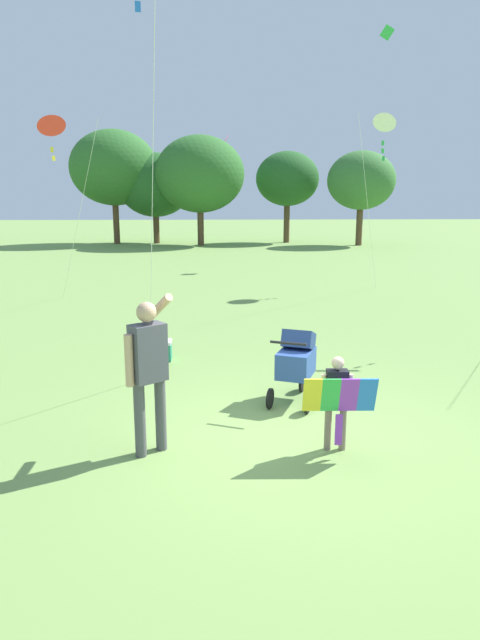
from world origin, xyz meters
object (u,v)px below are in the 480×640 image
object	(u,v)px
child_with_butterfly_kite	(337,396)
stroller	(296,359)
kite_blue_high	(52,127)
person_adult_flyer	(148,364)
kite_orange_delta	(384,124)
cooler_box	(159,350)

from	to	relation	value
child_with_butterfly_kite	stroller	size ratio (longest dim) A/B	0.99
stroller	kite_blue_high	size ratio (longest dim) A/B	0.23
person_adult_flyer	stroller	world-z (taller)	person_adult_flyer
person_adult_flyer	kite_orange_delta	distance (m)	13.12
kite_blue_high	cooler_box	distance (m)	8.53
person_adult_flyer	kite_blue_high	xyz separation A→B (m)	(-3.64, 10.08, 3.58)
person_adult_flyer	kite_orange_delta	xyz separation A→B (m)	(5.70, 11.18, 3.82)
kite_orange_delta	cooler_box	bearing A→B (deg)	-128.37
stroller	kite_orange_delta	size ratio (longest dim) A/B	0.21
kite_orange_delta	kite_blue_high	world-z (taller)	kite_orange_delta
cooler_box	stroller	bearing A→B (deg)	-44.25
child_with_butterfly_kite	kite_orange_delta	world-z (taller)	kite_orange_delta
kite_orange_delta	cooler_box	size ratio (longest dim) A/B	11.56
stroller	kite_orange_delta	xyz separation A→B (m)	(3.85, 9.63, 4.26)
stroller	kite_orange_delta	world-z (taller)	kite_orange_delta
kite_blue_high	cooler_box	xyz separation A→B (m)	(3.37, -6.45, -4.44)
child_with_butterfly_kite	kite_orange_delta	xyz separation A→B (m)	(3.62, 11.22, 4.21)
kite_blue_high	cooler_box	bearing A→B (deg)	-62.44
person_adult_flyer	kite_blue_high	size ratio (longest dim) A/B	0.37
person_adult_flyer	kite_orange_delta	size ratio (longest dim) A/B	0.35
person_adult_flyer	stroller	size ratio (longest dim) A/B	1.62
child_with_butterfly_kite	cooler_box	size ratio (longest dim) A/B	2.45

